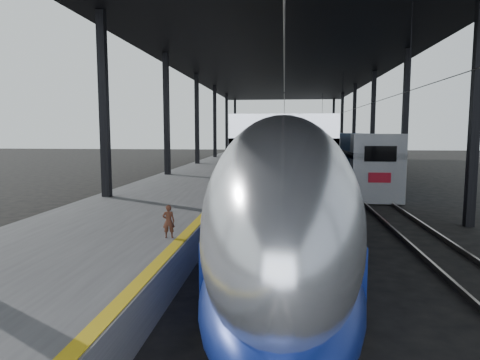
# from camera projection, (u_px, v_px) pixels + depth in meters

# --- Properties ---
(ground) EXTENTS (160.00, 160.00, 0.00)m
(ground) POSITION_uv_depth(u_px,v_px,m) (219.00, 254.00, 13.60)
(ground) COLOR black
(ground) RESTS_ON ground
(platform) EXTENTS (6.00, 80.00, 1.00)m
(platform) POSITION_uv_depth(u_px,v_px,m) (213.00, 175.00, 33.67)
(platform) COLOR #4C4C4F
(platform) RESTS_ON ground
(yellow_strip) EXTENTS (0.30, 80.00, 0.01)m
(yellow_strip) POSITION_uv_depth(u_px,v_px,m) (249.00, 169.00, 33.33)
(yellow_strip) COLOR gold
(yellow_strip) RESTS_ON platform
(rails) EXTENTS (6.52, 80.00, 0.16)m
(rails) POSITION_uv_depth(u_px,v_px,m) (316.00, 181.00, 32.90)
(rails) COLOR slate
(rails) RESTS_ON ground
(canopy) EXTENTS (18.00, 75.00, 9.47)m
(canopy) POSITION_uv_depth(u_px,v_px,m) (283.00, 62.00, 32.15)
(canopy) COLOR black
(canopy) RESTS_ON ground
(tgv_train) EXTENTS (3.03, 65.20, 4.34)m
(tgv_train) POSITION_uv_depth(u_px,v_px,m) (284.00, 154.00, 35.73)
(tgv_train) COLOR silver
(tgv_train) RESTS_ON ground
(second_train) EXTENTS (2.73, 56.05, 3.76)m
(second_train) POSITION_uv_depth(u_px,v_px,m) (327.00, 149.00, 49.24)
(second_train) COLOR navy
(second_train) RESTS_ON ground
(child) EXTENTS (0.36, 0.27, 0.91)m
(child) POSITION_uv_depth(u_px,v_px,m) (169.00, 221.00, 11.56)
(child) COLOR #4D2719
(child) RESTS_ON platform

